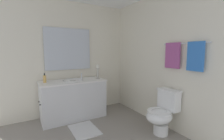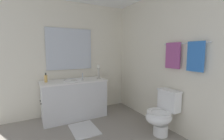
{
  "view_description": "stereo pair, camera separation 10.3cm",
  "coord_description": "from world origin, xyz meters",
  "px_view_note": "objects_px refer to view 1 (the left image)",
  "views": [
    {
      "loc": [
        2.21,
        -0.85,
        1.39
      ],
      "look_at": [
        -0.27,
        0.59,
        1.05
      ],
      "focal_mm": 25.26,
      "sensor_mm": 36.0,
      "label": 1
    },
    {
      "loc": [
        2.26,
        -0.76,
        1.39
      ],
      "look_at": [
        -0.27,
        0.59,
        1.05
      ],
      "focal_mm": 25.26,
      "sensor_mm": 36.0,
      "label": 2
    }
  ],
  "objects_px": {
    "sink_basin": "(73,82)",
    "mirror": "(68,49)",
    "soap_bottle": "(45,79)",
    "bath_mat": "(84,130)",
    "vanity_cabinet": "(73,99)",
    "towel_near_vanity": "(172,56)",
    "towel_center": "(195,56)",
    "candle_holder_tall": "(98,71)",
    "towel_bar": "(185,43)",
    "toilet": "(162,113)"
  },
  "relations": [
    {
      "from": "sink_basin",
      "to": "mirror",
      "type": "height_order",
      "value": "mirror"
    },
    {
      "from": "soap_bottle",
      "to": "bath_mat",
      "type": "xyz_separation_m",
      "value": [
        0.67,
        0.53,
        -0.86
      ]
    },
    {
      "from": "vanity_cabinet",
      "to": "soap_bottle",
      "type": "bearing_deg",
      "value": -95.27
    },
    {
      "from": "soap_bottle",
      "to": "towel_near_vanity",
      "type": "relative_size",
      "value": 0.42
    },
    {
      "from": "towel_near_vanity",
      "to": "towel_center",
      "type": "distance_m",
      "value": 0.4
    },
    {
      "from": "vanity_cabinet",
      "to": "candle_holder_tall",
      "type": "xyz_separation_m",
      "value": [
        0.07,
        0.53,
        0.56
      ]
    },
    {
      "from": "vanity_cabinet",
      "to": "candle_holder_tall",
      "type": "bearing_deg",
      "value": 82.6
    },
    {
      "from": "soap_bottle",
      "to": "bath_mat",
      "type": "height_order",
      "value": "soap_bottle"
    },
    {
      "from": "soap_bottle",
      "to": "bath_mat",
      "type": "distance_m",
      "value": 1.21
    },
    {
      "from": "mirror",
      "to": "towel_center",
      "type": "height_order",
      "value": "mirror"
    },
    {
      "from": "sink_basin",
      "to": "towel_bar",
      "type": "xyz_separation_m",
      "value": [
        1.58,
        1.31,
        0.75
      ]
    },
    {
      "from": "mirror",
      "to": "towel_bar",
      "type": "height_order",
      "value": "mirror"
    },
    {
      "from": "candle_holder_tall",
      "to": "bath_mat",
      "type": "relative_size",
      "value": 0.51
    },
    {
      "from": "candle_holder_tall",
      "to": "towel_near_vanity",
      "type": "bearing_deg",
      "value": 29.98
    },
    {
      "from": "sink_basin",
      "to": "mirror",
      "type": "distance_m",
      "value": 0.74
    },
    {
      "from": "candle_holder_tall",
      "to": "towel_bar",
      "type": "distance_m",
      "value": 1.79
    },
    {
      "from": "toilet",
      "to": "towel_center",
      "type": "height_order",
      "value": "towel_center"
    },
    {
      "from": "vanity_cabinet",
      "to": "towel_center",
      "type": "bearing_deg",
      "value": 35.89
    },
    {
      "from": "vanity_cabinet",
      "to": "mirror",
      "type": "height_order",
      "value": "mirror"
    },
    {
      "from": "towel_bar",
      "to": "soap_bottle",
      "type": "bearing_deg",
      "value": -131.64
    },
    {
      "from": "soap_bottle",
      "to": "towel_bar",
      "type": "distance_m",
      "value": 2.54
    },
    {
      "from": "candle_holder_tall",
      "to": "mirror",
      "type": "bearing_deg",
      "value": -123.27
    },
    {
      "from": "mirror",
      "to": "towel_near_vanity",
      "type": "height_order",
      "value": "mirror"
    },
    {
      "from": "toilet",
      "to": "vanity_cabinet",
      "type": "bearing_deg",
      "value": -142.04
    },
    {
      "from": "candle_holder_tall",
      "to": "towel_bar",
      "type": "bearing_deg",
      "value": 27.15
    },
    {
      "from": "candle_holder_tall",
      "to": "towel_near_vanity",
      "type": "height_order",
      "value": "towel_near_vanity"
    },
    {
      "from": "mirror",
      "to": "candle_holder_tall",
      "type": "xyz_separation_m",
      "value": [
        0.35,
        0.53,
        -0.48
      ]
    },
    {
      "from": "mirror",
      "to": "toilet",
      "type": "bearing_deg",
      "value": 33.01
    },
    {
      "from": "towel_center",
      "to": "bath_mat",
      "type": "height_order",
      "value": "towel_center"
    },
    {
      "from": "toilet",
      "to": "bath_mat",
      "type": "height_order",
      "value": "toilet"
    },
    {
      "from": "vanity_cabinet",
      "to": "soap_bottle",
      "type": "relative_size",
      "value": 7.24
    },
    {
      "from": "vanity_cabinet",
      "to": "bath_mat",
      "type": "xyz_separation_m",
      "value": [
        0.62,
        0.0,
        -0.39
      ]
    },
    {
      "from": "candle_holder_tall",
      "to": "towel_bar",
      "type": "xyz_separation_m",
      "value": [
        1.52,
        0.78,
        0.55
      ]
    },
    {
      "from": "toilet",
      "to": "bath_mat",
      "type": "distance_m",
      "value": 1.38
    },
    {
      "from": "mirror",
      "to": "candle_holder_tall",
      "type": "height_order",
      "value": "mirror"
    },
    {
      "from": "soap_bottle",
      "to": "towel_center",
      "type": "distance_m",
      "value": 2.62
    },
    {
      "from": "sink_basin",
      "to": "towel_near_vanity",
      "type": "distance_m",
      "value": 1.97
    },
    {
      "from": "candle_holder_tall",
      "to": "soap_bottle",
      "type": "bearing_deg",
      "value": -96.34
    },
    {
      "from": "candle_holder_tall",
      "to": "soap_bottle",
      "type": "xyz_separation_m",
      "value": [
        -0.12,
        -1.06,
        -0.09
      ]
    },
    {
      "from": "sink_basin",
      "to": "candle_holder_tall",
      "type": "height_order",
      "value": "candle_holder_tall"
    },
    {
      "from": "candle_holder_tall",
      "to": "toilet",
      "type": "height_order",
      "value": "candle_holder_tall"
    },
    {
      "from": "mirror",
      "to": "bath_mat",
      "type": "height_order",
      "value": "mirror"
    },
    {
      "from": "towel_center",
      "to": "vanity_cabinet",
      "type": "bearing_deg",
      "value": -144.11
    },
    {
      "from": "sink_basin",
      "to": "towel_bar",
      "type": "relative_size",
      "value": 0.5
    },
    {
      "from": "sink_basin",
      "to": "soap_bottle",
      "type": "height_order",
      "value": "soap_bottle"
    },
    {
      "from": "soap_bottle",
      "to": "sink_basin",
      "type": "bearing_deg",
      "value": 84.74
    },
    {
      "from": "mirror",
      "to": "towel_center",
      "type": "xyz_separation_m",
      "value": [
        2.06,
        1.29,
        -0.12
      ]
    },
    {
      "from": "mirror",
      "to": "toilet",
      "type": "relative_size",
      "value": 1.3
    },
    {
      "from": "soap_bottle",
      "to": "towel_bar",
      "type": "height_order",
      "value": "towel_bar"
    },
    {
      "from": "sink_basin",
      "to": "towel_bar",
      "type": "bearing_deg",
      "value": 39.55
    }
  ]
}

